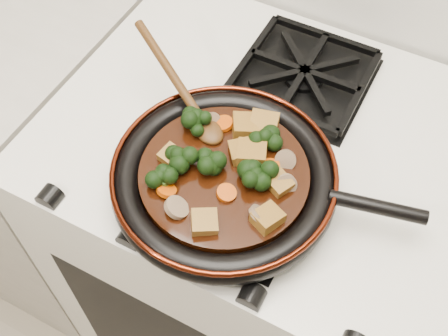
% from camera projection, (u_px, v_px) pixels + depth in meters
% --- Properties ---
extents(stove, '(0.76, 0.60, 0.90)m').
position_uv_depth(stove, '(258.00, 252.00, 1.32)').
color(stove, silver).
rests_on(stove, ground).
extents(burner_grate_front, '(0.23, 0.23, 0.03)m').
position_uv_depth(burner_grate_front, '(233.00, 190.00, 0.87)').
color(burner_grate_front, black).
rests_on(burner_grate_front, stove).
extents(burner_grate_back, '(0.23, 0.23, 0.03)m').
position_uv_depth(burner_grate_back, '(304.00, 75.00, 1.01)').
color(burner_grate_back, black).
rests_on(burner_grate_back, stove).
extents(skillet, '(0.47, 0.34, 0.05)m').
position_uv_depth(skillet, '(225.00, 178.00, 0.85)').
color(skillet, black).
rests_on(skillet, burner_grate_front).
extents(braising_sauce, '(0.26, 0.26, 0.02)m').
position_uv_depth(braising_sauce, '(224.00, 176.00, 0.84)').
color(braising_sauce, black).
rests_on(braising_sauce, skillet).
extents(tofu_cube_0, '(0.05, 0.05, 0.03)m').
position_uv_depth(tofu_cube_0, '(264.00, 125.00, 0.88)').
color(tofu_cube_0, brown).
rests_on(tofu_cube_0, braising_sauce).
extents(tofu_cube_1, '(0.06, 0.06, 0.03)m').
position_uv_depth(tofu_cube_1, '(252.00, 153.00, 0.85)').
color(tofu_cube_1, brown).
rests_on(tofu_cube_1, braising_sauce).
extents(tofu_cube_2, '(0.05, 0.04, 0.02)m').
position_uv_depth(tofu_cube_2, '(279.00, 183.00, 0.82)').
color(tofu_cube_2, brown).
rests_on(tofu_cube_2, braising_sauce).
extents(tofu_cube_3, '(0.04, 0.04, 0.02)m').
position_uv_depth(tofu_cube_3, '(172.00, 157.00, 0.84)').
color(tofu_cube_3, brown).
rests_on(tofu_cube_3, braising_sauce).
extents(tofu_cube_4, '(0.06, 0.06, 0.03)m').
position_uv_depth(tofu_cube_4, '(245.00, 126.00, 0.88)').
color(tofu_cube_4, brown).
rests_on(tofu_cube_4, braising_sauce).
extents(tofu_cube_5, '(0.05, 0.05, 0.03)m').
position_uv_depth(tofu_cube_5, '(268.00, 218.00, 0.78)').
color(tofu_cube_5, brown).
rests_on(tofu_cube_5, braising_sauce).
extents(tofu_cube_6, '(0.05, 0.05, 0.03)m').
position_uv_depth(tofu_cube_6, '(204.00, 222.00, 0.78)').
color(tofu_cube_6, brown).
rests_on(tofu_cube_6, braising_sauce).
extents(tofu_cube_7, '(0.06, 0.05, 0.03)m').
position_uv_depth(tofu_cube_7, '(242.00, 152.00, 0.85)').
color(tofu_cube_7, brown).
rests_on(tofu_cube_7, braising_sauce).
extents(broccoli_floret_0, '(0.08, 0.08, 0.07)m').
position_uv_depth(broccoli_floret_0, '(268.00, 139.00, 0.86)').
color(broccoli_floret_0, black).
rests_on(broccoli_floret_0, braising_sauce).
extents(broccoli_floret_1, '(0.08, 0.08, 0.06)m').
position_uv_depth(broccoli_floret_1, '(164.00, 182.00, 0.81)').
color(broccoli_floret_1, black).
rests_on(broccoli_floret_1, braising_sauce).
extents(broccoli_floret_2, '(0.07, 0.06, 0.07)m').
position_uv_depth(broccoli_floret_2, '(194.00, 125.00, 0.87)').
color(broccoli_floret_2, black).
rests_on(broccoli_floret_2, braising_sauce).
extents(broccoli_floret_3, '(0.09, 0.08, 0.07)m').
position_uv_depth(broccoli_floret_3, '(181.00, 159.00, 0.83)').
color(broccoli_floret_3, black).
rests_on(broccoli_floret_3, braising_sauce).
extents(broccoli_floret_4, '(0.08, 0.08, 0.07)m').
position_uv_depth(broccoli_floret_4, '(209.00, 165.00, 0.83)').
color(broccoli_floret_4, black).
rests_on(broccoli_floret_4, braising_sauce).
extents(broccoli_floret_5, '(0.08, 0.08, 0.07)m').
position_uv_depth(broccoli_floret_5, '(262.00, 177.00, 0.82)').
color(broccoli_floret_5, black).
rests_on(broccoli_floret_5, braising_sauce).
extents(broccoli_floret_6, '(0.09, 0.08, 0.07)m').
position_uv_depth(broccoli_floret_6, '(254.00, 177.00, 0.82)').
color(broccoli_floret_6, black).
rests_on(broccoli_floret_6, braising_sauce).
extents(carrot_coin_0, '(0.03, 0.03, 0.02)m').
position_uv_depth(carrot_coin_0, '(166.00, 190.00, 0.81)').
color(carrot_coin_0, '#C34405').
rests_on(carrot_coin_0, braising_sauce).
extents(carrot_coin_1, '(0.03, 0.03, 0.01)m').
position_uv_depth(carrot_coin_1, '(226.00, 193.00, 0.81)').
color(carrot_coin_1, '#C34405').
rests_on(carrot_coin_1, braising_sauce).
extents(carrot_coin_2, '(0.03, 0.03, 0.02)m').
position_uv_depth(carrot_coin_2, '(270.00, 167.00, 0.84)').
color(carrot_coin_2, '#C34405').
rests_on(carrot_coin_2, braising_sauce).
extents(carrot_coin_3, '(0.03, 0.03, 0.02)m').
position_uv_depth(carrot_coin_3, '(223.00, 124.00, 0.88)').
color(carrot_coin_3, '#C34405').
rests_on(carrot_coin_3, braising_sauce).
extents(mushroom_slice_0, '(0.04, 0.04, 0.03)m').
position_uv_depth(mushroom_slice_0, '(286.00, 185.00, 0.82)').
color(mushroom_slice_0, '#7F6449').
rests_on(mushroom_slice_0, braising_sauce).
extents(mushroom_slice_1, '(0.03, 0.04, 0.03)m').
position_uv_depth(mushroom_slice_1, '(212.00, 122.00, 0.88)').
color(mushroom_slice_1, '#7F6449').
rests_on(mushroom_slice_1, braising_sauce).
extents(mushroom_slice_2, '(0.04, 0.04, 0.03)m').
position_uv_depth(mushroom_slice_2, '(285.00, 160.00, 0.84)').
color(mushroom_slice_2, '#7F6449').
rests_on(mushroom_slice_2, braising_sauce).
extents(mushroom_slice_3, '(0.05, 0.05, 0.03)m').
position_uv_depth(mushroom_slice_3, '(177.00, 207.00, 0.79)').
color(mushroom_slice_3, '#7F6449').
rests_on(mushroom_slice_3, braising_sauce).
extents(mushroom_slice_4, '(0.05, 0.05, 0.03)m').
position_uv_depth(mushroom_slice_4, '(261.00, 215.00, 0.79)').
color(mushroom_slice_4, '#7F6449').
rests_on(mushroom_slice_4, braising_sauce).
extents(wooden_spoon, '(0.14, 0.09, 0.22)m').
position_uv_depth(wooden_spoon, '(189.00, 100.00, 0.89)').
color(wooden_spoon, '#45280E').
rests_on(wooden_spoon, braising_sauce).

